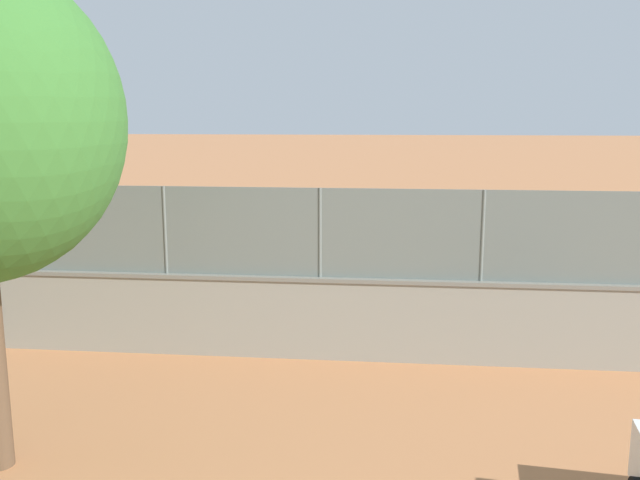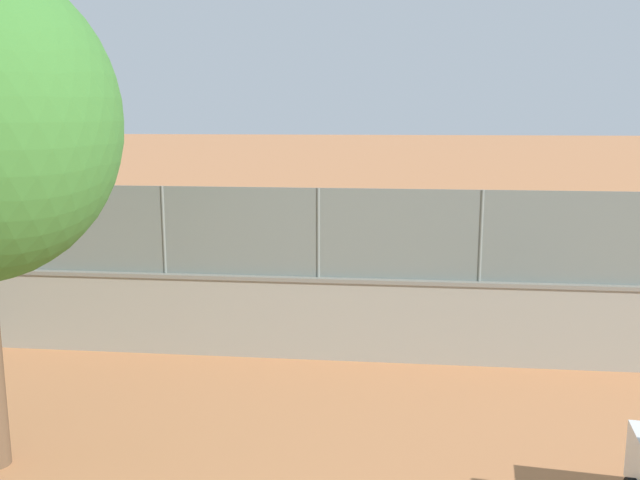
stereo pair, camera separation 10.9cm
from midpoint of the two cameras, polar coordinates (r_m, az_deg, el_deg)
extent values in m
plane|color=#B27247|center=(26.27, 8.82, -0.27)|extent=(260.00, 260.00, 0.00)
cube|color=gray|center=(13.82, 13.11, -6.86)|extent=(31.76, 0.45, 1.59)
cube|color=slate|center=(13.60, 13.26, -3.50)|extent=(31.76, 0.51, 0.08)
cube|color=slate|center=(13.41, 13.42, 0.32)|extent=(31.12, 0.19, 1.76)
cylinder|color=slate|center=(13.41, 13.42, 0.32)|extent=(0.07, 0.07, 1.76)
cylinder|color=slate|center=(13.38, 0.09, 0.59)|extent=(0.07, 0.07, 1.76)
cylinder|color=slate|center=(14.06, -12.62, 0.82)|extent=(0.07, 0.07, 1.76)
cylinder|color=slate|center=(15.36, -23.67, 0.99)|extent=(0.07, 0.07, 1.76)
cylinder|color=navy|center=(23.47, -0.34, -0.48)|extent=(0.20, 0.20, 0.76)
cylinder|color=navy|center=(23.54, 0.11, -0.45)|extent=(0.20, 0.20, 0.76)
cylinder|color=white|center=(23.39, -0.11, 1.13)|extent=(0.46, 0.46, 0.56)
cylinder|color=#D8AD84|center=(23.22, -0.74, 1.34)|extent=(0.33, 0.52, 0.16)
cylinder|color=#D8AD84|center=(23.21, 0.83, 1.34)|extent=(0.33, 0.52, 0.16)
sphere|color=#D8AD84|center=(23.33, -0.12, 2.07)|extent=(0.22, 0.22, 0.22)
cylinder|color=white|center=(23.32, -0.12, 2.30)|extent=(0.31, 0.31, 0.05)
cylinder|color=black|center=(23.04, 1.00, 1.27)|extent=(0.17, 0.28, 0.04)
ellipsoid|color=#333338|center=(22.84, 1.22, 1.19)|extent=(0.17, 0.28, 0.24)
cylinder|color=#591919|center=(24.89, -4.53, 0.08)|extent=(0.15, 0.15, 0.73)
cylinder|color=#591919|center=(24.92, -4.98, 0.09)|extent=(0.15, 0.15, 0.73)
cylinder|color=#3372B2|center=(24.80, -4.77, 1.53)|extent=(0.34, 0.34, 0.54)
cylinder|color=#D8AD84|center=(24.78, -4.11, 1.78)|extent=(0.09, 0.52, 0.16)
cylinder|color=#D8AD84|center=(25.12, -5.29, 1.88)|extent=(0.09, 0.52, 0.16)
sphere|color=#D8AD84|center=(24.74, -4.79, 2.38)|extent=(0.21, 0.21, 0.21)
cylinder|color=white|center=(24.73, -4.79, 2.58)|extent=(0.22, 0.22, 0.05)
cylinder|color=black|center=(25.30, -5.21, 1.94)|extent=(0.04, 0.30, 0.04)
ellipsoid|color=#333338|center=(25.51, -5.12, 2.02)|extent=(0.03, 0.30, 0.24)
sphere|color=#3399D8|center=(21.47, -1.07, -2.34)|extent=(0.17, 0.17, 0.17)
sphere|color=orange|center=(17.11, -20.49, -6.53)|extent=(0.08, 0.08, 0.08)
cube|color=brown|center=(15.53, -7.05, -6.06)|extent=(1.60, 0.39, 0.06)
cube|color=brown|center=(15.32, -7.21, -5.44)|extent=(1.60, 0.05, 0.40)
cube|color=#333338|center=(15.46, -4.71, -6.96)|extent=(0.06, 0.38, 0.45)
cube|color=#333338|center=(15.75, -9.31, -6.74)|extent=(0.06, 0.38, 0.45)
camera|label=1|loc=(0.05, -89.84, 0.03)|focal=38.56mm
camera|label=2|loc=(0.05, 90.16, -0.03)|focal=38.56mm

